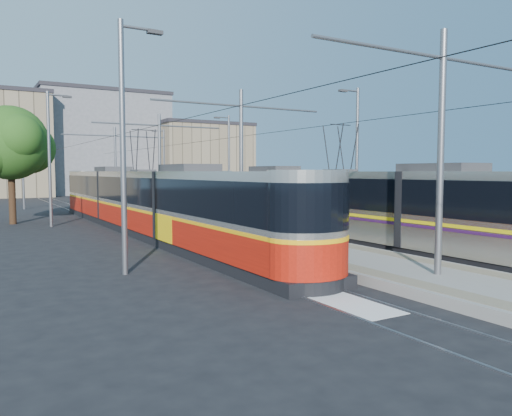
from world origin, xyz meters
TOP-DOWN VIEW (x-y plane):
  - ground at (0.00, 0.00)m, footprint 160.00×160.00m
  - platform at (0.00, 17.00)m, footprint 4.00×50.00m
  - tactile_strip_left at (-1.45, 17.00)m, footprint 0.70×50.00m
  - tactile_strip_right at (1.45, 17.00)m, footprint 0.70×50.00m
  - rails at (0.00, 17.00)m, footprint 8.71×70.00m
  - track_arrow at (-3.60, -3.00)m, footprint 1.20×5.00m
  - tram_left at (-3.60, 12.38)m, footprint 2.43×31.78m
  - tram_right at (3.60, 4.79)m, footprint 2.43×29.40m
  - catenary at (0.00, 14.15)m, footprint 9.20×70.00m
  - street_lamps at (-0.00, 21.00)m, footprint 15.18×38.22m
  - shelter at (1.06, 13.56)m, footprint 0.67×1.08m
  - tree at (-9.06, 20.99)m, footprint 5.07×4.69m
  - building_centre at (6.00, 64.00)m, footprint 18.36×14.28m
  - building_right at (20.00, 58.00)m, footprint 14.28×10.20m

SIDE VIEW (x-z plane):
  - ground at x=0.00m, z-range 0.00..0.00m
  - track_arrow at x=-3.60m, z-range 0.00..0.01m
  - rails at x=0.00m, z-range 0.00..0.03m
  - platform at x=0.00m, z-range 0.00..0.30m
  - tactile_strip_left at x=-1.45m, z-range 0.30..0.31m
  - tactile_strip_right at x=1.45m, z-range 0.30..0.31m
  - shelter at x=1.06m, z-range 0.36..2.71m
  - tram_left at x=-3.60m, z-range -1.04..4.46m
  - tram_right at x=3.60m, z-range -0.89..4.61m
  - street_lamps at x=0.00m, z-range 0.18..8.18m
  - catenary at x=0.00m, z-range 1.02..8.02m
  - tree at x=-9.06m, z-range 1.30..8.66m
  - building_right at x=20.00m, z-range 0.01..10.77m
  - building_centre at x=6.00m, z-range 0.01..15.06m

